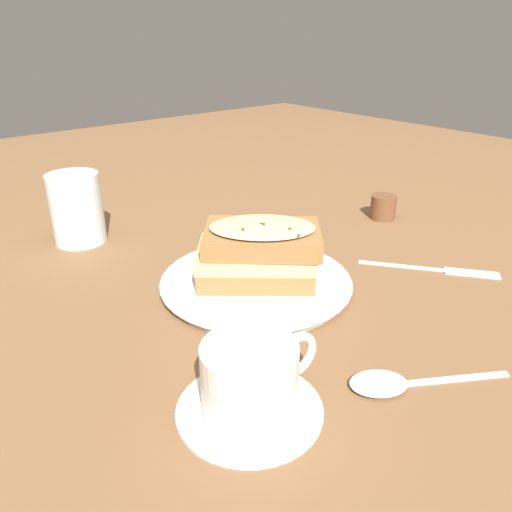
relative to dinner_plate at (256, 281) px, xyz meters
name	(u,v)px	position (x,y,z in m)	size (l,w,h in m)	color
ground_plane	(246,278)	(0.01, 0.03, -0.01)	(2.40, 2.40, 0.00)	brown
dinner_plate	(256,281)	(0.00, 0.00, 0.00)	(0.25, 0.25, 0.01)	white
sandwich	(257,252)	(0.00, 0.00, 0.04)	(0.18, 0.18, 0.08)	olive
teacup_with_saucer	(251,382)	(-0.15, -0.18, 0.02)	(0.14, 0.13, 0.07)	white
water_glass	(77,209)	(-0.11, 0.30, 0.05)	(0.08, 0.08, 0.11)	silver
fork	(445,270)	(0.23, -0.14, -0.01)	(0.13, 0.17, 0.00)	silver
spoon	(388,383)	(-0.03, -0.24, 0.00)	(0.15, 0.11, 0.01)	silver
condiment_pot	(383,207)	(0.34, 0.05, 0.01)	(0.04, 0.04, 0.04)	brown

